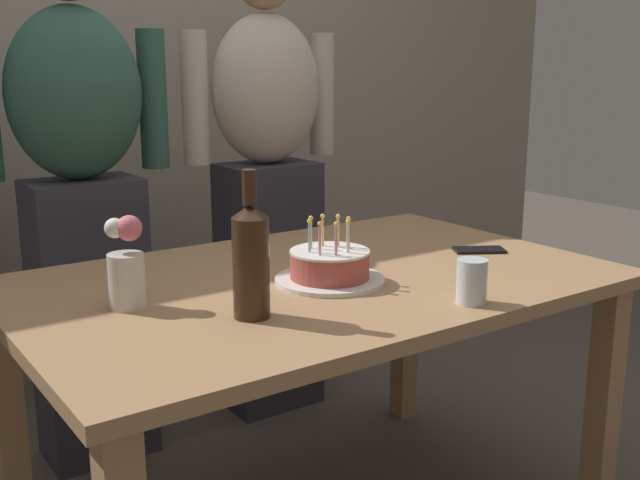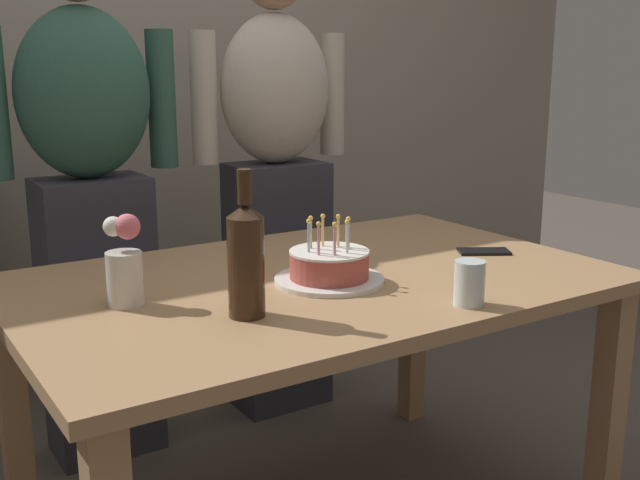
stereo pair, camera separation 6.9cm
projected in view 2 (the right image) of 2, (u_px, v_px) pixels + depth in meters
back_wall at (109, 55)px, 3.08m from camera, size 5.20×0.10×2.60m
dining_table at (315, 312)px, 1.97m from camera, size 1.50×0.96×0.74m
birthday_cake at (329, 268)px, 1.88m from camera, size 0.27×0.27×0.16m
water_glass_near at (469, 283)px, 1.70m from camera, size 0.07×0.07×0.10m
wine_bottle at (246, 258)px, 1.61m from camera, size 0.08×0.08×0.32m
cell_phone at (484, 251)px, 2.18m from camera, size 0.16×0.14×0.01m
flower_vase at (124, 265)px, 1.69m from camera, size 0.09×0.09×0.21m
person_man_bearded at (91, 193)px, 2.38m from camera, size 0.61×0.27×1.66m
person_woman_cardigan at (276, 176)px, 2.73m from camera, size 0.61×0.27×1.66m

